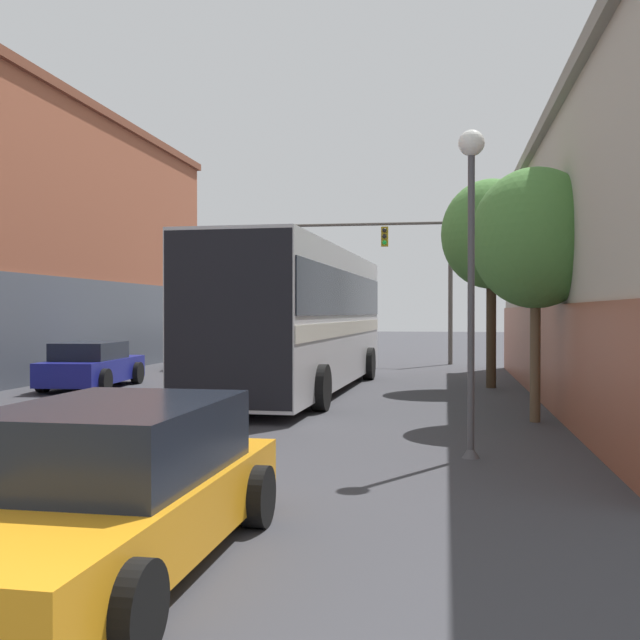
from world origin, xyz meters
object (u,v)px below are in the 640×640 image
Objects in this scene: parked_car_left_near at (240,343)px; parked_car_left_distant at (205,351)px; parked_car_left_mid at (92,366)px; street_tree_far at (491,235)px; traffic_signal_gantry at (382,256)px; hatchback_foreground at (107,490)px; street_lamp at (471,245)px; bus at (301,313)px; street_tree_near at (536,239)px.

parked_car_left_near is 1.08× the size of parked_car_left_distant.
street_tree_far is at bearing -84.16° from parked_car_left_mid.
street_tree_far is (3.83, -9.28, -0.17)m from traffic_signal_gantry.
parked_car_left_mid is at bearing -170.01° from street_tree_far.
hatchback_foreground is 15.24m from parked_car_left_mid.
street_tree_far reaches higher than parked_car_left_mid.
street_tree_far is at bearing 85.08° from street_lamp.
parked_car_left_near is at bearing -5.45° from parked_car_left_mid.
traffic_signal_gantry is (1.20, 11.13, 2.34)m from bus.
hatchback_foreground reaches higher than parked_car_left_distant.
bus is at bearing -93.46° from parked_car_left_mid.
parked_car_left_near reaches higher than parked_car_left_mid.
hatchback_foreground is at bearing -116.30° from street_tree_near.
parked_car_left_distant is 0.86× the size of street_lamp.
street_tree_near is at bearing -142.43° from parked_car_left_distant.
street_tree_near is (11.04, -18.53, 2.81)m from parked_car_left_near.
parked_car_left_distant is at bearing -8.89° from parked_car_left_mid.
street_lamp is at bearing -152.05° from bus.
traffic_signal_gantry reaches higher than bus.
parked_car_left_near is at bearing 120.79° from street_tree_near.
bus is at bearing 5.36° from hatchback_foreground.
street_tree_near is (10.70, -12.51, 2.88)m from parked_car_left_distant.
traffic_signal_gantry reaches higher than parked_car_left_mid.
street_tree_near reaches higher than parked_car_left_near.
bus is 2.12× the size of street_tree_far.
street_tree_near is (4.44, 8.99, 2.88)m from hatchback_foreground.
parked_car_left_near is (-6.60, 27.52, 0.07)m from hatchback_foreground.
street_tree_far reaches higher than parked_car_left_near.
hatchback_foreground is at bearing -104.47° from street_tree_far.
hatchback_foreground is (1.03, -13.65, -1.45)m from bus.
traffic_signal_gantry is (7.09, 11.20, 3.80)m from parked_car_left_mid.
parked_car_left_mid is (-6.92, 13.58, -0.01)m from hatchback_foreground.
street_tree_near is (11.36, -4.59, 2.89)m from parked_car_left_mid.
street_tree_near is at bearing -74.87° from traffic_signal_gantry.
street_lamp is at bearing -134.12° from parked_car_left_mid.
hatchback_foreground is 6.51m from street_lamp.
street_tree_far reaches higher than bus.
parked_car_left_near is (-5.57, 13.87, -1.38)m from bus.
traffic_signal_gantry reaches higher than parked_car_left_distant.
street_tree_near is 0.84× the size of street_tree_far.
street_lamp reaches higher than hatchback_foreground.
parked_car_left_mid is 13.32m from street_lamp.
street_lamp is (4.14, -8.48, 0.99)m from bus.
hatchback_foreground is 0.94× the size of street_tree_near.
parked_car_left_mid is 0.89× the size of street_lamp.
parked_car_left_distant is 18.99m from street_lamp.
street_tree_far is (10.60, -12.02, 3.55)m from parked_car_left_near.
hatchback_foreground is 16.42m from street_tree_far.
bus reaches higher than hatchback_foreground.
hatchback_foreground is at bearing -159.34° from parked_car_left_near.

